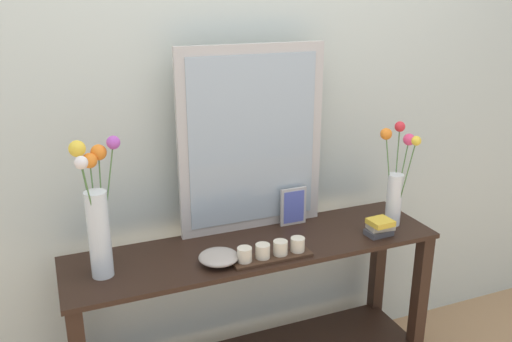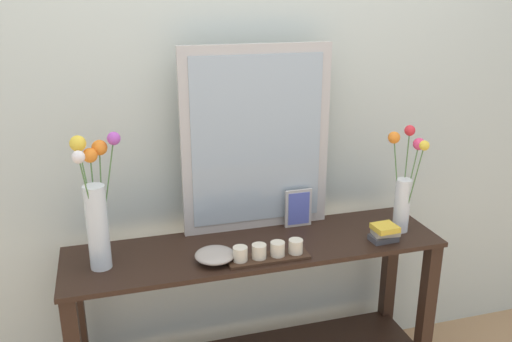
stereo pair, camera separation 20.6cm
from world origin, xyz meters
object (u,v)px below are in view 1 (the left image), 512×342
console_table (256,308)px  decorative_bowl (219,257)px  vase_right (396,182)px  tall_vase_left (97,213)px  candle_tray (272,252)px  mirror_leaning (252,140)px  book_stack (380,227)px  picture_frame_small (293,206)px

console_table → decorative_bowl: (-0.19, -0.09, 0.32)m
vase_right → decorative_bowl: 0.85m
tall_vase_left → candle_tray: tall_vase_left is taller
tall_vase_left → decorative_bowl: (0.41, -0.09, -0.21)m
mirror_leaning → decorative_bowl: mirror_leaning is taller
tall_vase_left → vase_right: tall_vase_left is taller
tall_vase_left → vase_right: 1.24m
console_table → decorative_bowl: decorative_bowl is taller
vase_right → candle_tray: size_ratio=1.42×
mirror_leaning → candle_tray: mirror_leaning is taller
vase_right → book_stack: size_ratio=3.69×
mirror_leaning → candle_tray: bearing=-97.7°
candle_tray → picture_frame_small: bearing=49.8°
tall_vase_left → decorative_bowl: size_ratio=3.25×
console_table → picture_frame_small: size_ratio=9.04×
mirror_leaning → decorative_bowl: 0.51m
console_table → book_stack: size_ratio=12.48×
vase_right → book_stack: 0.21m
mirror_leaning → decorative_bowl: size_ratio=5.12×
mirror_leaning → candle_tray: (-0.04, -0.30, -0.36)m
tall_vase_left → book_stack: tall_vase_left is taller
console_table → vase_right: vase_right is taller
tall_vase_left → book_stack: size_ratio=4.06×
console_table → book_stack: book_stack is taller
mirror_leaning → picture_frame_small: mirror_leaning is taller
console_table → picture_frame_small: bearing=29.0°
tall_vase_left → decorative_bowl: bearing=-12.5°
tall_vase_left → book_stack: (1.12, -0.11, -0.20)m
tall_vase_left → console_table: bearing=0.0°
vase_right → picture_frame_small: (-0.41, 0.16, -0.11)m
picture_frame_small → decorative_bowl: (-0.42, -0.22, -0.06)m
vase_right → candle_tray: 0.66m
mirror_leaning → candle_tray: 0.47m
decorative_bowl → mirror_leaning: bearing=47.1°
vase_right → picture_frame_small: 0.45m
mirror_leaning → book_stack: (0.47, -0.28, -0.35)m
mirror_leaning → book_stack: 0.65m
mirror_leaning → tall_vase_left: 0.69m
picture_frame_small → book_stack: bearing=-39.3°
decorative_bowl → book_stack: book_stack is taller
console_table → vase_right: bearing=-3.2°
mirror_leaning → book_stack: size_ratio=6.41×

